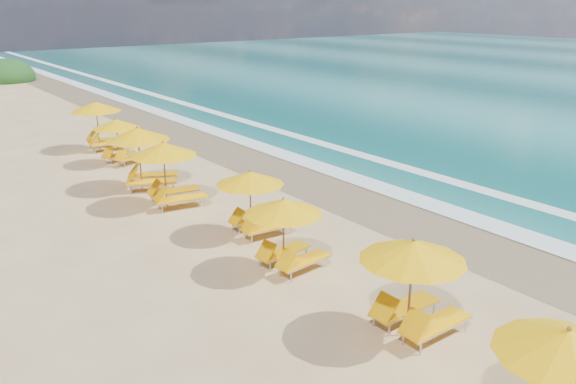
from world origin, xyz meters
TOP-DOWN VIEW (x-y plane):
  - ground at (0.00, 0.00)m, footprint 160.00×160.00m
  - wet_sand at (4.00, 0.00)m, footprint 4.00×160.00m
  - surf_foam at (6.70, 0.00)m, footprint 4.00×160.00m
  - station_1 at (-2.40, -10.78)m, footprint 2.83×2.71m
  - station_2 at (-1.70, -6.99)m, footprint 2.55×2.35m
  - station_3 at (-1.98, -2.64)m, footprint 2.51×2.36m
  - station_4 at (-1.27, 0.06)m, footprint 2.49×2.33m
  - station_5 at (-2.19, 4.24)m, footprint 2.95×2.81m
  - station_6 at (-2.05, 6.77)m, footprint 3.37×3.36m
  - station_7 at (-1.43, 10.92)m, footprint 2.81×2.78m
  - station_8 at (-1.13, 14.13)m, footprint 2.98×2.84m

SIDE VIEW (x-z plane):
  - ground at x=0.00m, z-range 0.00..0.00m
  - wet_sand at x=4.00m, z-range 0.00..0.01m
  - surf_foam at x=6.70m, z-range 0.02..0.03m
  - station_7 at x=-1.43m, z-range 0.13..2.30m
  - station_3 at x=-1.98m, z-range 0.13..2.32m
  - station_4 at x=-1.27m, z-range 0.13..2.34m
  - station_1 at x=-2.40m, z-range 0.14..2.49m
  - station_2 at x=-1.70m, z-range 0.14..2.53m
  - station_5 at x=-2.19m, z-range 0.15..2.62m
  - station_8 at x=-1.13m, z-range 0.15..2.65m
  - station_6 at x=-2.05m, z-range 0.15..2.70m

